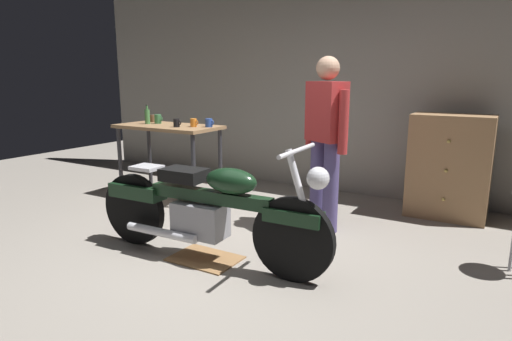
{
  "coord_description": "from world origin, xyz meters",
  "views": [
    {
      "loc": [
        1.93,
        -2.62,
        1.49
      ],
      "look_at": [
        -0.04,
        0.7,
        0.65
      ],
      "focal_mm": 30.62,
      "sensor_mm": 36.0,
      "label": 1
    }
  ],
  "objects_px": {
    "motorcycle": "(207,208)",
    "mug_brown_stoneware": "(153,118)",
    "bottle": "(147,116)",
    "wooden_dresser": "(449,167)",
    "person_standing": "(326,136)",
    "mug_black_matte": "(177,123)",
    "mug_blue_enamel": "(209,123)",
    "mug_green_speckled": "(158,119)",
    "mug_orange_travel": "(194,123)"
  },
  "relations": [
    {
      "from": "motorcycle",
      "to": "mug_brown_stoneware",
      "type": "relative_size",
      "value": 20.03
    },
    {
      "from": "bottle",
      "to": "wooden_dresser",
      "type": "bearing_deg",
      "value": 14.84
    },
    {
      "from": "person_standing",
      "to": "mug_black_matte",
      "type": "distance_m",
      "value": 1.88
    },
    {
      "from": "mug_brown_stoneware",
      "to": "wooden_dresser",
      "type": "bearing_deg",
      "value": 11.42
    },
    {
      "from": "mug_blue_enamel",
      "to": "bottle",
      "type": "xyz_separation_m",
      "value": [
        -0.87,
        -0.11,
        0.05
      ]
    },
    {
      "from": "wooden_dresser",
      "to": "mug_green_speckled",
      "type": "xyz_separation_m",
      "value": [
        -3.34,
        -0.81,
        0.41
      ]
    },
    {
      "from": "person_standing",
      "to": "mug_blue_enamel",
      "type": "bearing_deg",
      "value": 20.01
    },
    {
      "from": "motorcycle",
      "to": "mug_green_speckled",
      "type": "height_order",
      "value": "mug_green_speckled"
    },
    {
      "from": "person_standing",
      "to": "mug_brown_stoneware",
      "type": "xyz_separation_m",
      "value": [
        -2.52,
        0.31,
        0.02
      ]
    },
    {
      "from": "person_standing",
      "to": "mug_black_matte",
      "type": "xyz_separation_m",
      "value": [
        -1.88,
        0.03,
        0.02
      ]
    },
    {
      "from": "person_standing",
      "to": "mug_orange_travel",
      "type": "relative_size",
      "value": 15.29
    },
    {
      "from": "person_standing",
      "to": "mug_orange_travel",
      "type": "distance_m",
      "value": 1.73
    },
    {
      "from": "mug_brown_stoneware",
      "to": "bottle",
      "type": "distance_m",
      "value": 0.22
    },
    {
      "from": "person_standing",
      "to": "wooden_dresser",
      "type": "xyz_separation_m",
      "value": [
        0.99,
        1.02,
        -0.38
      ]
    },
    {
      "from": "motorcycle",
      "to": "wooden_dresser",
      "type": "height_order",
      "value": "wooden_dresser"
    },
    {
      "from": "person_standing",
      "to": "wooden_dresser",
      "type": "relative_size",
      "value": 1.52
    },
    {
      "from": "person_standing",
      "to": "mug_blue_enamel",
      "type": "distance_m",
      "value": 1.57
    },
    {
      "from": "motorcycle",
      "to": "bottle",
      "type": "xyz_separation_m",
      "value": [
        -1.91,
        1.32,
        0.55
      ]
    },
    {
      "from": "mug_black_matte",
      "to": "bottle",
      "type": "height_order",
      "value": "bottle"
    },
    {
      "from": "mug_orange_travel",
      "to": "person_standing",
      "type": "bearing_deg",
      "value": -5.0
    },
    {
      "from": "mug_blue_enamel",
      "to": "mug_orange_travel",
      "type": "bearing_deg",
      "value": -154.59
    },
    {
      "from": "motorcycle",
      "to": "mug_blue_enamel",
      "type": "distance_m",
      "value": 1.84
    },
    {
      "from": "person_standing",
      "to": "bottle",
      "type": "height_order",
      "value": "person_standing"
    },
    {
      "from": "mug_brown_stoneware",
      "to": "mug_orange_travel",
      "type": "height_order",
      "value": "mug_orange_travel"
    },
    {
      "from": "wooden_dresser",
      "to": "mug_blue_enamel",
      "type": "bearing_deg",
      "value": -162.7
    },
    {
      "from": "motorcycle",
      "to": "person_standing",
      "type": "xyz_separation_m",
      "value": [
        0.52,
        1.21,
        0.48
      ]
    },
    {
      "from": "mug_black_matte",
      "to": "mug_green_speckled",
      "type": "bearing_deg",
      "value": 158.71
    },
    {
      "from": "motorcycle",
      "to": "wooden_dresser",
      "type": "distance_m",
      "value": 2.7
    },
    {
      "from": "mug_black_matte",
      "to": "motorcycle",
      "type": "bearing_deg",
      "value": -42.35
    },
    {
      "from": "wooden_dresser",
      "to": "mug_orange_travel",
      "type": "height_order",
      "value": "wooden_dresser"
    },
    {
      "from": "mug_brown_stoneware",
      "to": "mug_black_matte",
      "type": "height_order",
      "value": "mug_black_matte"
    },
    {
      "from": "mug_brown_stoneware",
      "to": "mug_black_matte",
      "type": "distance_m",
      "value": 0.7
    },
    {
      "from": "wooden_dresser",
      "to": "mug_blue_enamel",
      "type": "height_order",
      "value": "wooden_dresser"
    },
    {
      "from": "mug_blue_enamel",
      "to": "person_standing",
      "type": "bearing_deg",
      "value": -8.39
    },
    {
      "from": "wooden_dresser",
      "to": "bottle",
      "type": "xyz_separation_m",
      "value": [
        -3.42,
        -0.91,
        0.45
      ]
    },
    {
      "from": "motorcycle",
      "to": "wooden_dresser",
      "type": "relative_size",
      "value": 1.99
    },
    {
      "from": "mug_black_matte",
      "to": "mug_blue_enamel",
      "type": "distance_m",
      "value": 0.38
    },
    {
      "from": "mug_blue_enamel",
      "to": "mug_green_speckled",
      "type": "bearing_deg",
      "value": -178.73
    },
    {
      "from": "motorcycle",
      "to": "person_standing",
      "type": "relative_size",
      "value": 1.31
    },
    {
      "from": "mug_black_matte",
      "to": "bottle",
      "type": "xyz_separation_m",
      "value": [
        -0.55,
        0.08,
        0.05
      ]
    },
    {
      "from": "mug_brown_stoneware",
      "to": "bottle",
      "type": "xyz_separation_m",
      "value": [
        0.09,
        -0.2,
        0.05
      ]
    },
    {
      "from": "wooden_dresser",
      "to": "bottle",
      "type": "distance_m",
      "value": 3.57
    },
    {
      "from": "mug_green_speckled",
      "to": "mug_blue_enamel",
      "type": "distance_m",
      "value": 0.79
    },
    {
      "from": "mug_green_speckled",
      "to": "mug_orange_travel",
      "type": "bearing_deg",
      "value": -5.65
    },
    {
      "from": "motorcycle",
      "to": "mug_black_matte",
      "type": "relative_size",
      "value": 20.46
    },
    {
      "from": "mug_black_matte",
      "to": "mug_green_speckled",
      "type": "distance_m",
      "value": 0.5
    },
    {
      "from": "mug_orange_travel",
      "to": "mug_brown_stoneware",
      "type": "bearing_deg",
      "value": 168.57
    },
    {
      "from": "wooden_dresser",
      "to": "mug_blue_enamel",
      "type": "xyz_separation_m",
      "value": [
        -2.55,
        -0.79,
        0.4
      ]
    },
    {
      "from": "motorcycle",
      "to": "mug_orange_travel",
      "type": "relative_size",
      "value": 20.06
    },
    {
      "from": "motorcycle",
      "to": "mug_orange_travel",
      "type": "xyz_separation_m",
      "value": [
        -1.2,
        1.36,
        0.5
      ]
    }
  ]
}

